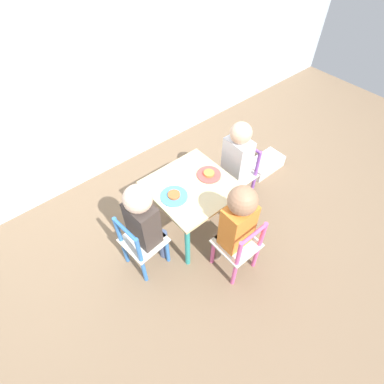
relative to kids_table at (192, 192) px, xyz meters
name	(u,v)px	position (x,y,z in m)	size (l,w,h in m)	color
ground_plane	(192,223)	(0.00, 0.00, -0.39)	(6.00, 6.00, 0.00)	#7F664C
house_wall	(93,11)	(0.00, 1.01, 0.91)	(6.00, 0.06, 2.60)	#B2C1CC
kids_table	(192,192)	(0.00, 0.00, 0.00)	(0.56, 0.56, 0.46)	beige
chair_blue	(141,244)	(-0.48, -0.05, -0.13)	(0.28, 0.28, 0.52)	silver
chair_purple	(238,174)	(0.48, -0.01, -0.13)	(0.26, 0.26, 0.52)	silver
chair_pink	(239,247)	(0.00, -0.48, -0.13)	(0.26, 0.26, 0.52)	silver
child_left	(144,220)	(-0.42, -0.04, 0.09)	(0.23, 0.21, 0.78)	#4C608E
child_right	(236,159)	(0.42, -0.01, 0.07)	(0.22, 0.20, 0.77)	#7A6B5B
child_front	(236,222)	(0.00, -0.43, 0.10)	(0.20, 0.22, 0.79)	#7A6B5B
plate_left	(174,196)	(-0.16, 0.00, 0.08)	(0.19, 0.19, 0.03)	#4C9EE0
plate_right	(209,174)	(0.16, 0.00, 0.08)	(0.17, 0.17, 0.03)	#E54C47
storage_bin	(265,164)	(0.93, 0.05, -0.33)	(0.36, 0.19, 0.11)	silver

